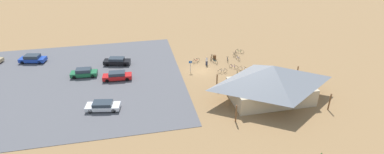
{
  "coord_description": "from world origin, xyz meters",
  "views": [
    {
      "loc": [
        11.95,
        47.64,
        24.56
      ],
      "look_at": [
        2.66,
        4.26,
        1.2
      ],
      "focal_mm": 28.74,
      "sensor_mm": 36.0,
      "label": 1
    }
  ],
  "objects_px": {
    "bicycle_purple_yard_center": "(233,67)",
    "visitor_at_bikes": "(207,61)",
    "car_blue_aisle_side": "(33,59)",
    "car_green_near_entry": "(84,73)",
    "bicycle_blue_trailside": "(238,58)",
    "bicycle_silver_near_sign": "(228,60)",
    "bicycle_silver_lone_west": "(222,71)",
    "bicycle_black_yard_right": "(235,54)",
    "bicycle_white_by_bin": "(243,69)",
    "bicycle_orange_front_row": "(211,57)",
    "bicycle_green_yard_front": "(240,51)",
    "trash_bin": "(215,57)",
    "bicycle_red_edge_south": "(196,61)",
    "bicycle_yellow_lone_east": "(237,73)",
    "car_white_mid_lot": "(103,106)",
    "car_red_end_stall": "(117,76)",
    "bike_pavilion": "(271,81)",
    "lot_sign": "(190,65)",
    "bicycle_teal_back_row": "(215,61)",
    "car_black_back_corner": "(117,61)"
  },
  "relations": [
    {
      "from": "trash_bin",
      "to": "car_white_mid_lot",
      "type": "bearing_deg",
      "value": 33.52
    },
    {
      "from": "bicycle_black_yard_right",
      "to": "bicycle_red_edge_south",
      "type": "bearing_deg",
      "value": 9.68
    },
    {
      "from": "car_green_near_entry",
      "to": "bicycle_purple_yard_center",
      "type": "bearing_deg",
      "value": 174.96
    },
    {
      "from": "car_green_near_entry",
      "to": "visitor_at_bikes",
      "type": "distance_m",
      "value": 21.69
    },
    {
      "from": "bicycle_yellow_lone_east",
      "to": "car_white_mid_lot",
      "type": "height_order",
      "value": "car_white_mid_lot"
    },
    {
      "from": "bicycle_yellow_lone_east",
      "to": "bicycle_white_by_bin",
      "type": "distance_m",
      "value": 2.18
    },
    {
      "from": "bike_pavilion",
      "to": "trash_bin",
      "type": "distance_m",
      "value": 16.28
    },
    {
      "from": "bicycle_green_yard_front",
      "to": "car_red_end_stall",
      "type": "height_order",
      "value": "car_red_end_stall"
    },
    {
      "from": "bicycle_red_edge_south",
      "to": "visitor_at_bikes",
      "type": "height_order",
      "value": "visitor_at_bikes"
    },
    {
      "from": "bicycle_blue_trailside",
      "to": "car_blue_aisle_side",
      "type": "xyz_separation_m",
      "value": [
        38.11,
        -6.98,
        0.41
      ]
    },
    {
      "from": "trash_bin",
      "to": "bicycle_red_edge_south",
      "type": "bearing_deg",
      "value": 9.14
    },
    {
      "from": "bicycle_red_edge_south",
      "to": "car_black_back_corner",
      "type": "height_order",
      "value": "car_black_back_corner"
    },
    {
      "from": "bicycle_red_edge_south",
      "to": "car_red_end_stall",
      "type": "xyz_separation_m",
      "value": [
        14.47,
        3.95,
        0.36
      ]
    },
    {
      "from": "bicycle_orange_front_row",
      "to": "bicycle_green_yard_front",
      "type": "distance_m",
      "value": 6.55
    },
    {
      "from": "lot_sign",
      "to": "car_white_mid_lot",
      "type": "distance_m",
      "value": 17.28
    },
    {
      "from": "bicycle_yellow_lone_east",
      "to": "car_white_mid_lot",
      "type": "relative_size",
      "value": 0.34
    },
    {
      "from": "bicycle_silver_lone_west",
      "to": "lot_sign",
      "type": "bearing_deg",
      "value": -16.64
    },
    {
      "from": "bicycle_blue_trailside",
      "to": "bicycle_silver_lone_west",
      "type": "bearing_deg",
      "value": 46.3
    },
    {
      "from": "bicycle_white_by_bin",
      "to": "bicycle_blue_trailside",
      "type": "height_order",
      "value": "bicycle_white_by_bin"
    },
    {
      "from": "lot_sign",
      "to": "bicycle_blue_trailside",
      "type": "height_order",
      "value": "lot_sign"
    },
    {
      "from": "bicycle_red_edge_south",
      "to": "car_green_near_entry",
      "type": "bearing_deg",
      "value": 4.48
    },
    {
      "from": "bike_pavilion",
      "to": "bicycle_green_yard_front",
      "type": "bearing_deg",
      "value": -95.18
    },
    {
      "from": "bike_pavilion",
      "to": "bicycle_silver_lone_west",
      "type": "relative_size",
      "value": 8.18
    },
    {
      "from": "bicycle_white_by_bin",
      "to": "car_blue_aisle_side",
      "type": "xyz_separation_m",
      "value": [
        37.46,
        -11.67,
        0.38
      ]
    },
    {
      "from": "bicycle_red_edge_south",
      "to": "bicycle_yellow_lone_east",
      "type": "height_order",
      "value": "bicycle_red_edge_south"
    },
    {
      "from": "bicycle_blue_trailside",
      "to": "bicycle_silver_near_sign",
      "type": "distance_m",
      "value": 2.16
    },
    {
      "from": "bicycle_silver_lone_west",
      "to": "car_blue_aisle_side",
      "type": "distance_m",
      "value": 35.57
    },
    {
      "from": "visitor_at_bikes",
      "to": "trash_bin",
      "type": "bearing_deg",
      "value": -134.68
    },
    {
      "from": "bicycle_silver_lone_west",
      "to": "bicycle_black_yard_right",
      "type": "distance_m",
      "value": 8.0
    },
    {
      "from": "bicycle_black_yard_right",
      "to": "bicycle_white_by_bin",
      "type": "relative_size",
      "value": 0.86
    },
    {
      "from": "bicycle_purple_yard_center",
      "to": "car_black_back_corner",
      "type": "height_order",
      "value": "car_black_back_corner"
    },
    {
      "from": "bicycle_black_yard_right",
      "to": "car_green_near_entry",
      "type": "relative_size",
      "value": 0.3
    },
    {
      "from": "bicycle_yellow_lone_east",
      "to": "bicycle_purple_yard_center",
      "type": "height_order",
      "value": "bicycle_yellow_lone_east"
    },
    {
      "from": "trash_bin",
      "to": "bicycle_blue_trailside",
      "type": "relative_size",
      "value": 0.51
    },
    {
      "from": "bicycle_black_yard_right",
      "to": "car_green_near_entry",
      "type": "height_order",
      "value": "car_green_near_entry"
    },
    {
      "from": "bicycle_black_yard_right",
      "to": "bicycle_yellow_lone_east",
      "type": "xyz_separation_m",
      "value": [
        2.3,
        8.0,
        -0.03
      ]
    },
    {
      "from": "bicycle_green_yard_front",
      "to": "bicycle_blue_trailside",
      "type": "xyz_separation_m",
      "value": [
        1.45,
        2.97,
        -0.02
      ]
    },
    {
      "from": "bicycle_purple_yard_center",
      "to": "visitor_at_bikes",
      "type": "bearing_deg",
      "value": -27.87
    },
    {
      "from": "trash_bin",
      "to": "bicycle_white_by_bin",
      "type": "bearing_deg",
      "value": 122.49
    },
    {
      "from": "car_blue_aisle_side",
      "to": "bicycle_purple_yard_center",
      "type": "bearing_deg",
      "value": 163.96
    },
    {
      "from": "bicycle_black_yard_right",
      "to": "bicycle_green_yard_front",
      "type": "bearing_deg",
      "value": -142.48
    },
    {
      "from": "car_red_end_stall",
      "to": "car_green_near_entry",
      "type": "bearing_deg",
      "value": -23.1
    },
    {
      "from": "bicycle_silver_lone_west",
      "to": "bicycle_yellow_lone_east",
      "type": "relative_size",
      "value": 1.03
    },
    {
      "from": "bicycle_blue_trailside",
      "to": "car_green_near_entry",
      "type": "relative_size",
      "value": 0.39
    },
    {
      "from": "car_blue_aisle_side",
      "to": "car_green_near_entry",
      "type": "height_order",
      "value": "car_blue_aisle_side"
    },
    {
      "from": "trash_bin",
      "to": "bicycle_green_yard_front",
      "type": "xyz_separation_m",
      "value": [
        -5.77,
        -1.87,
        -0.06
      ]
    },
    {
      "from": "lot_sign",
      "to": "bicycle_red_edge_south",
      "type": "bearing_deg",
      "value": -117.12
    },
    {
      "from": "bicycle_teal_back_row",
      "to": "bicycle_white_by_bin",
      "type": "xyz_separation_m",
      "value": [
        -4.11,
        4.22,
        0.0
      ]
    },
    {
      "from": "car_white_mid_lot",
      "to": "car_blue_aisle_side",
      "type": "distance_m",
      "value": 23.57
    },
    {
      "from": "trash_bin",
      "to": "bicycle_black_yard_right",
      "type": "xyz_separation_m",
      "value": [
        -4.34,
        -0.78,
        -0.06
      ]
    }
  ]
}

